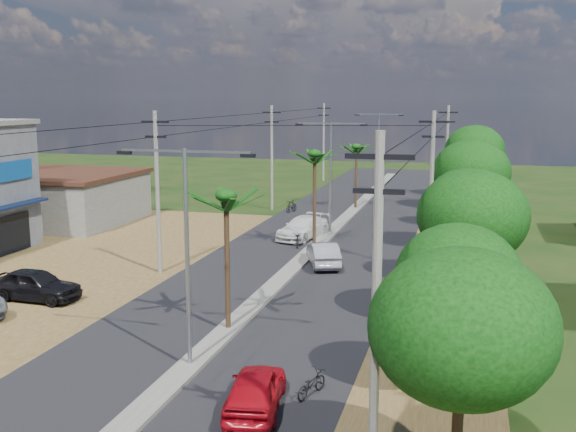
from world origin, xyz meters
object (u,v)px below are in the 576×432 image
car_parked_dark (35,285)px  moto_rider_east (311,385)px  car_white_far (303,228)px  car_silver_mid (323,254)px  car_red_near (255,391)px

car_parked_dark → moto_rider_east: car_parked_dark is taller
car_white_far → car_parked_dark: 19.54m
car_parked_dark → moto_rider_east: bearing=-112.2°
car_white_far → moto_rider_east: size_ratio=3.25×
car_silver_mid → car_white_far: 7.75m
car_silver_mid → car_red_near: bearing=75.3°
car_red_near → car_silver_mid: bearing=-93.2°
car_white_far → car_parked_dark: bearing=-103.8°
car_red_near → car_white_far: size_ratio=0.80×
car_red_near → car_parked_dark: bearing=-39.8°
car_parked_dark → car_white_far: bearing=-25.6°
car_red_near → car_silver_mid: car_silver_mid is taller
car_red_near → car_silver_mid: size_ratio=0.94×
car_silver_mid → car_parked_dark: 15.75m
car_silver_mid → car_parked_dark: size_ratio=0.96×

